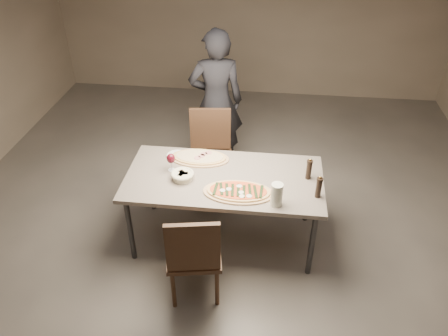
# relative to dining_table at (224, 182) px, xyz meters

# --- Properties ---
(room) EXTENTS (7.00, 7.00, 7.00)m
(room) POSITION_rel_dining_table_xyz_m (0.00, 0.00, 0.71)
(room) COLOR #5E5851
(room) RESTS_ON ground
(dining_table) EXTENTS (1.80, 0.90, 0.75)m
(dining_table) POSITION_rel_dining_table_xyz_m (0.00, 0.00, 0.00)
(dining_table) COLOR slate
(dining_table) RESTS_ON ground
(zucchini_pizza) EXTENTS (0.62, 0.34, 0.05)m
(zucchini_pizza) POSITION_rel_dining_table_xyz_m (0.15, -0.22, 0.07)
(zucchini_pizza) COLOR tan
(zucchini_pizza) RESTS_ON dining_table
(ham_pizza) EXTENTS (0.57, 0.32, 0.04)m
(ham_pizza) POSITION_rel_dining_table_xyz_m (-0.27, 0.27, 0.07)
(ham_pizza) COLOR tan
(ham_pizza) RESTS_ON dining_table
(bread_basket) EXTENTS (0.21, 0.21, 0.07)m
(bread_basket) POSITION_rel_dining_table_xyz_m (-0.37, -0.08, 0.10)
(bread_basket) COLOR beige
(bread_basket) RESTS_ON dining_table
(oil_dish) EXTENTS (0.12, 0.12, 0.01)m
(oil_dish) POSITION_rel_dining_table_xyz_m (0.00, -0.28, 0.06)
(oil_dish) COLOR white
(oil_dish) RESTS_ON dining_table
(pepper_mill_left) EXTENTS (0.05, 0.05, 0.21)m
(pepper_mill_left) POSITION_rel_dining_table_xyz_m (0.76, 0.07, 0.16)
(pepper_mill_left) COLOR black
(pepper_mill_left) RESTS_ON dining_table
(pepper_mill_right) EXTENTS (0.05, 0.05, 0.21)m
(pepper_mill_right) POSITION_rel_dining_table_xyz_m (0.83, -0.19, 0.16)
(pepper_mill_right) COLOR black
(pepper_mill_right) RESTS_ON dining_table
(carafe) EXTENTS (0.10, 0.10, 0.21)m
(carafe) POSITION_rel_dining_table_xyz_m (0.48, -0.34, 0.16)
(carafe) COLOR silver
(carafe) RESTS_ON dining_table
(wine_glass) EXTENTS (0.08, 0.08, 0.18)m
(wine_glass) POSITION_rel_dining_table_xyz_m (-0.50, 0.05, 0.18)
(wine_glass) COLOR silver
(wine_glass) RESTS_ON dining_table
(side_plate) EXTENTS (0.20, 0.20, 0.01)m
(side_plate) POSITION_rel_dining_table_xyz_m (-0.50, 0.29, 0.06)
(side_plate) COLOR white
(side_plate) RESTS_ON dining_table
(chair_near) EXTENTS (0.51, 0.51, 0.93)m
(chair_near) POSITION_rel_dining_table_xyz_m (-0.16, -0.76, -0.17)
(chair_near) COLOR #3D281A
(chair_near) RESTS_ON ground
(chair_far) EXTENTS (0.51, 0.51, 0.98)m
(chair_far) POSITION_rel_dining_table_xyz_m (-0.24, 0.77, -0.14)
(chair_far) COLOR #3D281A
(chair_far) RESTS_ON ground
(diner) EXTENTS (0.69, 0.52, 1.71)m
(diner) POSITION_rel_dining_table_xyz_m (-0.25, 1.31, 0.16)
(diner) COLOR black
(diner) RESTS_ON ground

